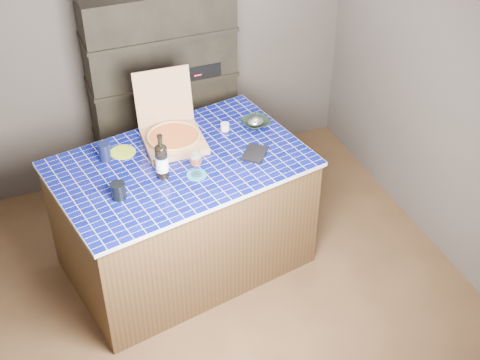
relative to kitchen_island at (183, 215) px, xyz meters
name	(u,v)px	position (x,y,z in m)	size (l,w,h in m)	color
room	(226,155)	(0.20, -0.41, 0.77)	(3.50, 3.50, 3.50)	brown
shelving_unit	(163,91)	(0.20, 1.12, 0.42)	(1.20, 0.41, 1.80)	black
kitchen_island	(183,215)	(0.00, 0.00, 0.00)	(1.94, 1.43, 0.97)	#4D321E
pizza_box	(173,134)	(0.03, 0.27, 0.55)	(0.45, 0.54, 0.47)	tan
mead_bottle	(162,161)	(-0.16, -0.11, 0.62)	(0.09, 0.09, 0.34)	black
teal_trivet	(197,175)	(0.06, -0.19, 0.49)	(0.14, 0.14, 0.01)	teal
wine_glass	(196,159)	(0.06, -0.19, 0.62)	(0.09, 0.09, 0.20)	white
tumbler	(118,191)	(-0.49, -0.23, 0.54)	(0.10, 0.10, 0.11)	black
dvd_case	(255,153)	(0.53, -0.10, 0.49)	(0.15, 0.21, 0.02)	black
bowl	(256,123)	(0.68, 0.24, 0.51)	(0.21, 0.21, 0.05)	black
foil_contents	(256,121)	(0.68, 0.24, 0.52)	(0.13, 0.11, 0.06)	#A8A5B0
white_jar	(225,127)	(0.44, 0.28, 0.51)	(0.07, 0.07, 0.06)	silver
navy_cup	(105,152)	(-0.48, 0.23, 0.55)	(0.08, 0.08, 0.13)	black
green_trivet	(123,152)	(-0.35, 0.27, 0.49)	(0.19, 0.19, 0.01)	#9ABA27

